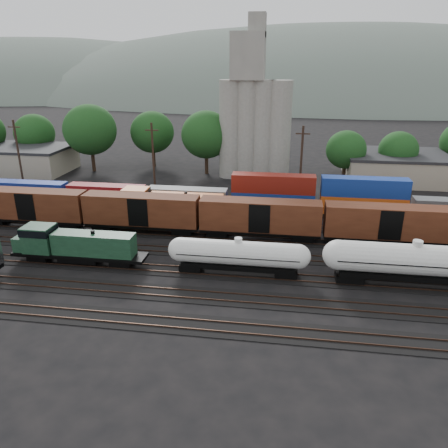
# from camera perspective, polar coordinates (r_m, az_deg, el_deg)

# --- Properties ---
(ground) EXTENTS (600.00, 600.00, 0.00)m
(ground) POSITION_cam_1_polar(r_m,az_deg,el_deg) (52.13, -3.30, -3.70)
(ground) COLOR black
(tracks) EXTENTS (180.00, 33.20, 0.20)m
(tracks) POSITION_cam_1_polar(r_m,az_deg,el_deg) (52.11, -3.30, -3.65)
(tracks) COLOR black
(tracks) RESTS_ON ground
(green_locomotive) EXTENTS (15.16, 2.68, 4.01)m
(green_locomotive) POSITION_cam_1_polar(r_m,az_deg,el_deg) (51.24, -19.29, -2.54)
(green_locomotive) COLOR black
(green_locomotive) RESTS_ON ground
(tank_car_a) EXTENTS (15.03, 2.69, 3.94)m
(tank_car_a) POSITION_cam_1_polar(r_m,az_deg,el_deg) (45.88, 1.86, -3.98)
(tank_car_a) COLOR white
(tank_car_a) RESTS_ON ground
(tank_car_b) EXTENTS (18.00, 3.22, 4.72)m
(tank_car_b) POSITION_cam_1_polar(r_m,az_deg,el_deg) (47.28, 23.65, -4.50)
(tank_car_b) COLOR white
(tank_car_b) RESTS_ON ground
(orange_locomotive) EXTENTS (17.14, 2.86, 4.29)m
(orange_locomotive) POSITION_cam_1_polar(r_m,az_deg,el_deg) (61.83, -7.60, 2.59)
(orange_locomotive) COLOR black
(orange_locomotive) RESTS_ON ground
(boxcar_string) EXTENTS (138.20, 2.90, 4.20)m
(boxcar_string) POSITION_cam_1_polar(r_m,az_deg,el_deg) (57.65, -10.72, 1.74)
(boxcar_string) COLOR black
(boxcar_string) RESTS_ON ground
(container_wall) EXTENTS (160.00, 2.60, 5.80)m
(container_wall) POSITION_cam_1_polar(r_m,az_deg,el_deg) (67.44, -9.63, 4.18)
(container_wall) COLOR black
(container_wall) RESTS_ON ground
(grain_silo) EXTENTS (13.40, 5.00, 29.00)m
(grain_silo) POSITION_cam_1_polar(r_m,az_deg,el_deg) (83.30, 3.92, 13.64)
(grain_silo) COLOR gray
(grain_silo) RESTS_ON ground
(industrial_sheds) EXTENTS (119.38, 17.26, 5.10)m
(industrial_sheds) POSITION_cam_1_polar(r_m,az_deg,el_deg) (83.90, 6.03, 7.59)
(industrial_sheds) COLOR #9E937F
(industrial_sheds) RESTS_ON ground
(tree_band) EXTENTS (164.04, 19.83, 13.54)m
(tree_band) POSITION_cam_1_polar(r_m,az_deg,el_deg) (86.27, -1.20, 11.45)
(tree_band) COLOR black
(tree_band) RESTS_ON ground
(utility_poles) EXTENTS (122.20, 0.36, 12.00)m
(utility_poles) POSITION_cam_1_polar(r_m,az_deg,el_deg) (70.80, 0.19, 8.26)
(utility_poles) COLOR black
(utility_poles) RESTS_ON ground
(distant_hills) EXTENTS (860.00, 286.00, 130.00)m
(distant_hills) POSITION_cam_1_polar(r_m,az_deg,el_deg) (309.60, 11.23, 12.61)
(distant_hills) COLOR #59665B
(distant_hills) RESTS_ON ground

